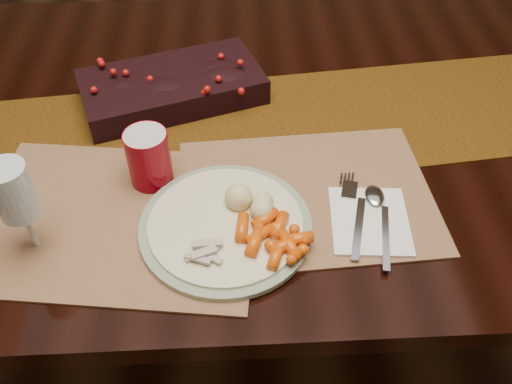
{
  "coord_description": "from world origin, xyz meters",
  "views": [
    {
      "loc": [
        -0.04,
        -0.86,
        1.42
      ],
      "look_at": [
        -0.01,
        -0.26,
        0.8
      ],
      "focal_mm": 38.0,
      "sensor_mm": 36.0,
      "label": 1
    }
  ],
  "objects_px": {
    "centerpiece": "(172,83)",
    "turkey_shreds": "(205,251)",
    "baby_carrots": "(267,234)",
    "placemat_main": "(306,195)",
    "dining_table": "(254,235)",
    "dinner_plate": "(226,225)",
    "red_cup": "(149,158)",
    "mashed_potatoes": "(247,197)",
    "wine_glass": "(22,210)",
    "napkin": "(370,221)"
  },
  "relations": [
    {
      "from": "dinner_plate",
      "to": "red_cup",
      "type": "distance_m",
      "value": 0.18
    },
    {
      "from": "turkey_shreds",
      "to": "wine_glass",
      "type": "xyz_separation_m",
      "value": [
        -0.26,
        0.04,
        0.06
      ]
    },
    {
      "from": "dinner_plate",
      "to": "mashed_potatoes",
      "type": "xyz_separation_m",
      "value": [
        0.04,
        0.03,
        0.03
      ]
    },
    {
      "from": "dinner_plate",
      "to": "mashed_potatoes",
      "type": "height_order",
      "value": "mashed_potatoes"
    },
    {
      "from": "centerpiece",
      "to": "napkin",
      "type": "distance_m",
      "value": 0.49
    },
    {
      "from": "centerpiece",
      "to": "wine_glass",
      "type": "height_order",
      "value": "wine_glass"
    },
    {
      "from": "dining_table",
      "to": "dinner_plate",
      "type": "height_order",
      "value": "dinner_plate"
    },
    {
      "from": "dining_table",
      "to": "mashed_potatoes",
      "type": "xyz_separation_m",
      "value": [
        -0.02,
        -0.26,
        0.42
      ]
    },
    {
      "from": "baby_carrots",
      "to": "red_cup",
      "type": "bearing_deg",
      "value": 140.74
    },
    {
      "from": "turkey_shreds",
      "to": "red_cup",
      "type": "relative_size",
      "value": 0.67
    },
    {
      "from": "turkey_shreds",
      "to": "dinner_plate",
      "type": "bearing_deg",
      "value": 63.06
    },
    {
      "from": "dining_table",
      "to": "baby_carrots",
      "type": "xyz_separation_m",
      "value": [
        0.0,
        -0.33,
        0.4
      ]
    },
    {
      "from": "centerpiece",
      "to": "mashed_potatoes",
      "type": "height_order",
      "value": "centerpiece"
    },
    {
      "from": "baby_carrots",
      "to": "turkey_shreds",
      "type": "height_order",
      "value": "baby_carrots"
    },
    {
      "from": "dinner_plate",
      "to": "baby_carrots",
      "type": "xyz_separation_m",
      "value": [
        0.06,
        -0.04,
        0.02
      ]
    },
    {
      "from": "centerpiece",
      "to": "turkey_shreds",
      "type": "relative_size",
      "value": 5.27
    },
    {
      "from": "placemat_main",
      "to": "red_cup",
      "type": "bearing_deg",
      "value": 166.08
    },
    {
      "from": "centerpiece",
      "to": "wine_glass",
      "type": "bearing_deg",
      "value": -116.84
    },
    {
      "from": "placemat_main",
      "to": "napkin",
      "type": "relative_size",
      "value": 2.95
    },
    {
      "from": "napkin",
      "to": "baby_carrots",
      "type": "bearing_deg",
      "value": -162.83
    },
    {
      "from": "baby_carrots",
      "to": "placemat_main",
      "type": "bearing_deg",
      "value": 54.5
    },
    {
      "from": "mashed_potatoes",
      "to": "turkey_shreds",
      "type": "distance_m",
      "value": 0.12
    },
    {
      "from": "baby_carrots",
      "to": "mashed_potatoes",
      "type": "distance_m",
      "value": 0.07
    },
    {
      "from": "placemat_main",
      "to": "napkin",
      "type": "xyz_separation_m",
      "value": [
        0.1,
        -0.07,
        0.0
      ]
    },
    {
      "from": "centerpiece",
      "to": "turkey_shreds",
      "type": "distance_m",
      "value": 0.43
    },
    {
      "from": "dinner_plate",
      "to": "placemat_main",
      "type": "bearing_deg",
      "value": 26.85
    },
    {
      "from": "baby_carrots",
      "to": "turkey_shreds",
      "type": "xyz_separation_m",
      "value": [
        -0.09,
        -0.03,
        -0.0
      ]
    },
    {
      "from": "mashed_potatoes",
      "to": "centerpiece",
      "type": "bearing_deg",
      "value": 112.94
    },
    {
      "from": "turkey_shreds",
      "to": "red_cup",
      "type": "xyz_separation_m",
      "value": [
        -0.09,
        0.18,
        0.03
      ]
    },
    {
      "from": "napkin",
      "to": "wine_glass",
      "type": "height_order",
      "value": "wine_glass"
    },
    {
      "from": "red_cup",
      "to": "napkin",
      "type": "bearing_deg",
      "value": -17.95
    },
    {
      "from": "dining_table",
      "to": "placemat_main",
      "type": "xyz_separation_m",
      "value": [
        0.08,
        -0.23,
        0.38
      ]
    },
    {
      "from": "dinner_plate",
      "to": "turkey_shreds",
      "type": "height_order",
      "value": "turkey_shreds"
    },
    {
      "from": "red_cup",
      "to": "mashed_potatoes",
      "type": "bearing_deg",
      "value": -28.59
    },
    {
      "from": "placemat_main",
      "to": "wine_glass",
      "type": "relative_size",
      "value": 2.53
    },
    {
      "from": "placemat_main",
      "to": "dining_table",
      "type": "bearing_deg",
      "value": 106.21
    },
    {
      "from": "dining_table",
      "to": "centerpiece",
      "type": "distance_m",
      "value": 0.45
    },
    {
      "from": "baby_carrots",
      "to": "wine_glass",
      "type": "xyz_separation_m",
      "value": [
        -0.36,
        0.02,
        0.05
      ]
    },
    {
      "from": "dining_table",
      "to": "napkin",
      "type": "xyz_separation_m",
      "value": [
        0.18,
        -0.29,
        0.38
      ]
    },
    {
      "from": "wine_glass",
      "to": "placemat_main",
      "type": "bearing_deg",
      "value": 11.49
    },
    {
      "from": "napkin",
      "to": "red_cup",
      "type": "bearing_deg",
      "value": 166.52
    },
    {
      "from": "dining_table",
      "to": "turkey_shreds",
      "type": "xyz_separation_m",
      "value": [
        -0.09,
        -0.36,
        0.4
      ]
    },
    {
      "from": "dinner_plate",
      "to": "wine_glass",
      "type": "bearing_deg",
      "value": -176.48
    },
    {
      "from": "baby_carrots",
      "to": "dining_table",
      "type": "bearing_deg",
      "value": 90.83
    },
    {
      "from": "placemat_main",
      "to": "mashed_potatoes",
      "type": "relative_size",
      "value": 4.95
    },
    {
      "from": "placemat_main",
      "to": "red_cup",
      "type": "distance_m",
      "value": 0.27
    },
    {
      "from": "dinner_plate",
      "to": "napkin",
      "type": "xyz_separation_m",
      "value": [
        0.23,
        0.0,
        -0.01
      ]
    },
    {
      "from": "dining_table",
      "to": "baby_carrots",
      "type": "distance_m",
      "value": 0.52
    },
    {
      "from": "placemat_main",
      "to": "mashed_potatoes",
      "type": "height_order",
      "value": "mashed_potatoes"
    },
    {
      "from": "dining_table",
      "to": "napkin",
      "type": "height_order",
      "value": "napkin"
    }
  ]
}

